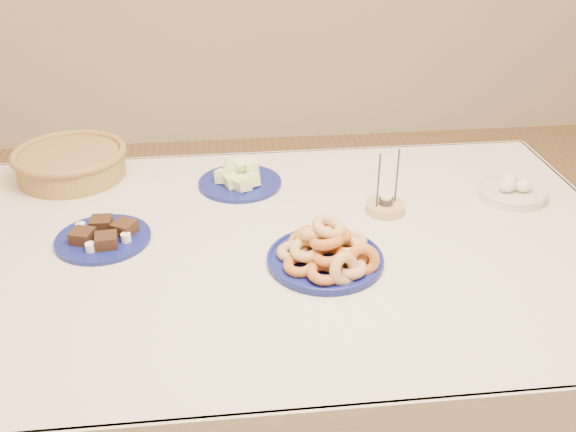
# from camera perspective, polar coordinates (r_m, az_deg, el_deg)

# --- Properties ---
(dining_table) EXTENTS (1.71, 1.11, 0.75)m
(dining_table) POSITION_cam_1_polar(r_m,az_deg,el_deg) (1.63, -0.19, -5.46)
(dining_table) COLOR brown
(dining_table) RESTS_ON ground
(donut_platter) EXTENTS (0.36, 0.36, 0.12)m
(donut_platter) POSITION_cam_1_polar(r_m,az_deg,el_deg) (1.48, 3.52, -3.23)
(donut_platter) COLOR navy
(donut_platter) RESTS_ON dining_table
(melon_plate) EXTENTS (0.32, 0.32, 0.08)m
(melon_plate) POSITION_cam_1_polar(r_m,az_deg,el_deg) (1.84, -4.29, 3.30)
(melon_plate) COLOR navy
(melon_plate) RESTS_ON dining_table
(brownie_plate) EXTENTS (0.29, 0.29, 0.04)m
(brownie_plate) POSITION_cam_1_polar(r_m,az_deg,el_deg) (1.64, -16.10, -1.75)
(brownie_plate) COLOR navy
(brownie_plate) RESTS_ON dining_table
(wicker_basket) EXTENTS (0.36, 0.36, 0.09)m
(wicker_basket) POSITION_cam_1_polar(r_m,az_deg,el_deg) (1.98, -18.76, 4.57)
(wicker_basket) COLOR olive
(wicker_basket) RESTS_ON dining_table
(candle_holder) EXTENTS (0.14, 0.14, 0.17)m
(candle_holder) POSITION_cam_1_polar(r_m,az_deg,el_deg) (1.72, 8.66, 0.86)
(candle_holder) COLOR tan
(candle_holder) RESTS_ON dining_table
(egg_bowl) EXTENTS (0.21, 0.21, 0.06)m
(egg_bowl) POSITION_cam_1_polar(r_m,az_deg,el_deg) (1.88, 19.30, 2.13)
(egg_bowl) COLOR beige
(egg_bowl) RESTS_ON dining_table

